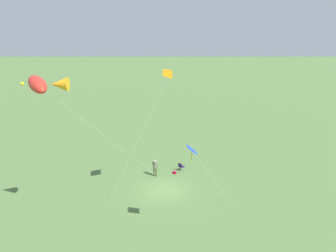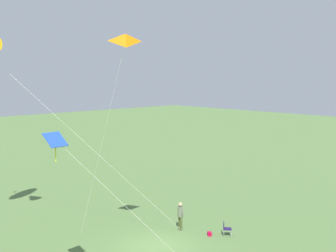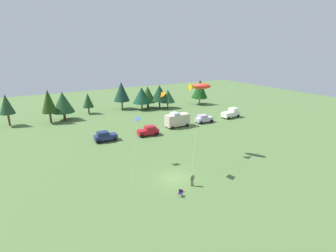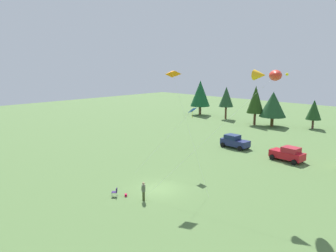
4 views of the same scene
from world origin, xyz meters
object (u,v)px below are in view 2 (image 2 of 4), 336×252
(backpack_on_grass, at_px, (209,234))
(kite_diamond_blue, at_px, (61,145))
(folding_chair, at_px, (226,228))
(person_kite_flyer, at_px, (180,214))
(kite_delta_orange, at_px, (126,39))

(backpack_on_grass, bearing_deg, kite_diamond_blue, 95.92)
(folding_chair, height_order, backpack_on_grass, folding_chair)
(person_kite_flyer, bearing_deg, backpack_on_grass, -58.56)
(folding_chair, relative_size, kite_delta_orange, 0.07)
(person_kite_flyer, relative_size, kite_diamond_blue, 0.24)
(kite_diamond_blue, bearing_deg, folding_chair, -87.84)
(kite_diamond_blue, bearing_deg, person_kite_flyer, -73.28)
(person_kite_flyer, bearing_deg, kite_delta_orange, -148.55)
(person_kite_flyer, bearing_deg, folding_chair, -48.49)
(backpack_on_grass, relative_size, kite_diamond_blue, 0.04)
(person_kite_flyer, distance_m, backpack_on_grass, 2.18)
(folding_chair, xyz_separation_m, kite_delta_orange, (1.09, 6.56, 10.78))
(person_kite_flyer, height_order, folding_chair, person_kite_flyer)
(person_kite_flyer, relative_size, backpack_on_grass, 5.44)
(folding_chair, distance_m, backpack_on_grass, 1.04)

